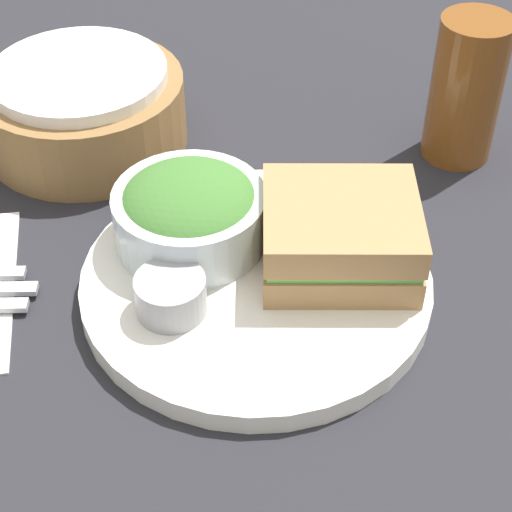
# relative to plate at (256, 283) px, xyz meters

# --- Properties ---
(ground_plane) EXTENTS (4.00, 4.00, 0.00)m
(ground_plane) POSITION_rel_plate_xyz_m (0.00, 0.00, -0.01)
(ground_plane) COLOR #232328
(plate) EXTENTS (0.27, 0.27, 0.02)m
(plate) POSITION_rel_plate_xyz_m (0.00, 0.00, 0.00)
(plate) COLOR white
(plate) RESTS_ON ground_plane
(sandwich) EXTENTS (0.13, 0.13, 0.06)m
(sandwich) POSITION_rel_plate_xyz_m (0.07, 0.01, 0.04)
(sandwich) COLOR #A37A4C
(sandwich) RESTS_ON plate
(salad_bowl) EXTENTS (0.12, 0.12, 0.06)m
(salad_bowl) POSITION_rel_plate_xyz_m (-0.05, 0.05, 0.04)
(salad_bowl) COLOR silver
(salad_bowl) RESTS_ON plate
(dressing_cup) EXTENTS (0.05, 0.05, 0.03)m
(dressing_cup) POSITION_rel_plate_xyz_m (-0.07, -0.03, 0.02)
(dressing_cup) COLOR #99999E
(dressing_cup) RESTS_ON plate
(orange_wedge) EXTENTS (0.05, 0.05, 0.05)m
(orange_wedge) POSITION_rel_plate_xyz_m (0.04, 0.07, 0.03)
(orange_wedge) COLOR orange
(orange_wedge) RESTS_ON plate
(drink_glass) EXTENTS (0.07, 0.07, 0.14)m
(drink_glass) POSITION_rel_plate_xyz_m (0.22, 0.16, 0.06)
(drink_glass) COLOR brown
(drink_glass) RESTS_ON ground_plane
(bread_basket) EXTENTS (0.19, 0.19, 0.08)m
(bread_basket) POSITION_rel_plate_xyz_m (-0.13, 0.23, 0.03)
(bread_basket) COLOR olive
(bread_basket) RESTS_ON ground_plane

